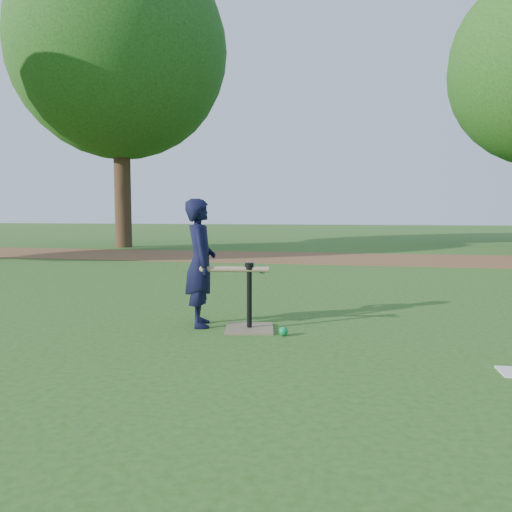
# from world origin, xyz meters

# --- Properties ---
(ground) EXTENTS (80.00, 80.00, 0.00)m
(ground) POSITION_xyz_m (0.00, 0.00, 0.00)
(ground) COLOR #285116
(ground) RESTS_ON ground
(dirt_strip) EXTENTS (24.00, 3.00, 0.01)m
(dirt_strip) POSITION_xyz_m (0.00, 7.50, 0.01)
(dirt_strip) COLOR brown
(dirt_strip) RESTS_ON ground
(child) EXTENTS (0.41, 0.51, 1.20)m
(child) POSITION_xyz_m (-0.37, 0.24, 0.60)
(child) COLOR black
(child) RESTS_ON ground
(wiffle_ball_ground) EXTENTS (0.08, 0.08, 0.08)m
(wiffle_ball_ground) POSITION_xyz_m (0.46, 0.01, 0.04)
(wiffle_ball_ground) COLOR #0C873D
(wiffle_ball_ground) RESTS_ON ground
(batting_tee) EXTENTS (0.50, 0.50, 0.61)m
(batting_tee) POSITION_xyz_m (0.12, 0.18, 0.11)
(batting_tee) COLOR #75664A
(batting_tee) RESTS_ON ground
(swing_action) EXTENTS (0.63, 0.20, 0.08)m
(swing_action) POSITION_xyz_m (0.01, 0.17, 0.55)
(swing_action) COLOR #A4815F
(swing_action) RESTS_ON ground
(tree_left) EXTENTS (6.40, 6.40, 9.08)m
(tree_left) POSITION_xyz_m (-6.00, 10.00, 5.87)
(tree_left) COLOR #382316
(tree_left) RESTS_ON ground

